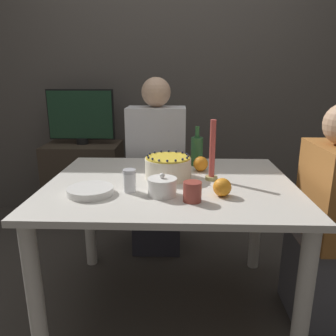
{
  "coord_description": "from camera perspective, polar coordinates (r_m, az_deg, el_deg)",
  "views": [
    {
      "loc": [
        0.04,
        -1.57,
        1.26
      ],
      "look_at": [
        -0.01,
        0.07,
        0.79
      ],
      "focal_mm": 35.0,
      "sensor_mm": 36.0,
      "label": 1
    }
  ],
  "objects": [
    {
      "name": "sugar_shaker",
      "position": [
        1.51,
        -6.7,
        -2.18
      ],
      "size": [
        0.06,
        0.06,
        0.11
      ],
      "color": "white",
      "rests_on": "dining_table"
    },
    {
      "name": "side_cabinet",
      "position": [
        2.97,
        -14.17,
        -2.43
      ],
      "size": [
        0.63,
        0.42,
        0.69
      ],
      "color": "#382D23",
      "rests_on": "ground_plane"
    },
    {
      "name": "person_man_blue_shirt",
      "position": [
        2.36,
        -1.95,
        -1.7
      ],
      "size": [
        0.4,
        0.34,
        1.24
      ],
      "rotation": [
        0.0,
        0.0,
        3.14
      ],
      "color": "#2D2D38",
      "rests_on": "ground_plane"
    },
    {
      "name": "bottle",
      "position": [
        1.94,
        5.04,
        3.04
      ],
      "size": [
        0.07,
        0.07,
        0.23
      ],
      "color": "#2D6638",
      "rests_on": "dining_table"
    },
    {
      "name": "wall_behind",
      "position": [
        2.97,
        1.21,
        16.74
      ],
      "size": [
        8.0,
        0.05,
        2.6
      ],
      "color": "#4C4742",
      "rests_on": "ground_plane"
    },
    {
      "name": "ground_plane",
      "position": [
        2.01,
        0.36,
        -22.82
      ],
      "size": [
        12.0,
        12.0,
        0.0
      ],
      "primitive_type": "plane",
      "color": "#3D3833"
    },
    {
      "name": "dining_table",
      "position": [
        1.69,
        0.4,
        -6.23
      ],
      "size": [
        1.23,
        0.96,
        0.74
      ],
      "color": "beige",
      "rests_on": "ground_plane"
    },
    {
      "name": "sugar_bowl",
      "position": [
        1.46,
        -1.02,
        -3.26
      ],
      "size": [
        0.13,
        0.13,
        0.1
      ],
      "color": "white",
      "rests_on": "dining_table"
    },
    {
      "name": "orange_fruit_1",
      "position": [
        1.95,
        2.07,
        1.63
      ],
      "size": [
        0.08,
        0.08,
        0.08
      ],
      "color": "orange",
      "rests_on": "dining_table"
    },
    {
      "name": "orange_fruit_2",
      "position": [
        1.47,
        9.41,
        -3.32
      ],
      "size": [
        0.08,
        0.08,
        0.08
      ],
      "color": "orange",
      "rests_on": "dining_table"
    },
    {
      "name": "cup",
      "position": [
        1.39,
        4.26,
        -4.13
      ],
      "size": [
        0.08,
        0.08,
        0.09
      ],
      "color": "#993D33",
      "rests_on": "dining_table"
    },
    {
      "name": "plate_stack",
      "position": [
        1.52,
        -13.36,
        -3.88
      ],
      "size": [
        0.21,
        0.21,
        0.03
      ],
      "color": "white",
      "rests_on": "dining_table"
    },
    {
      "name": "tv_monitor",
      "position": [
        2.85,
        -14.95,
        8.75
      ],
      "size": [
        0.56,
        0.1,
        0.45
      ],
      "color": "black",
      "rests_on": "side_cabinet"
    },
    {
      "name": "candle",
      "position": [
        1.66,
        7.7,
        2.16
      ],
      "size": [
        0.06,
        0.06,
        0.31
      ],
      "color": "tan",
      "rests_on": "dining_table"
    },
    {
      "name": "person_woman_floral",
      "position": [
        1.88,
        26.32,
        -9.83
      ],
      "size": [
        0.34,
        0.4,
        1.14
      ],
      "rotation": [
        0.0,
        0.0,
        1.57
      ],
      "color": "#595960",
      "rests_on": "ground_plane"
    },
    {
      "name": "orange_fruit_0",
      "position": [
        1.84,
        5.71,
        0.75
      ],
      "size": [
        0.08,
        0.08,
        0.08
      ],
      "color": "orange",
      "rests_on": "dining_table"
    },
    {
      "name": "cake",
      "position": [
        1.7,
        0.0,
        0.13
      ],
      "size": [
        0.24,
        0.24,
        0.12
      ],
      "color": "#EFE5CC",
      "rests_on": "dining_table"
    }
  ]
}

